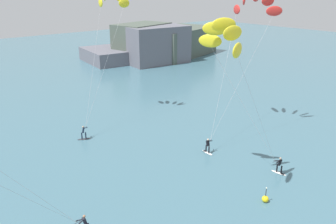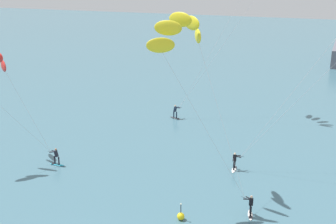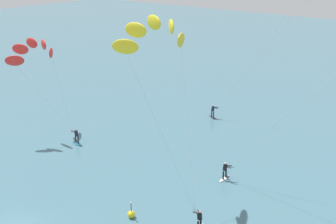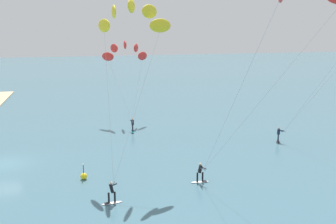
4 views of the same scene
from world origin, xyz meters
name	(u,v)px [view 1 (image 1 of 4)]	position (x,y,z in m)	size (l,w,h in m)	color
kitesurfer_mid_water	(226,41)	(4.15, 11.46, 12.79)	(8.34, 6.46, 14.57)	white
kitesurfer_far_out	(254,9)	(17.35, 18.93, 14.35)	(11.56, 6.56, 16.19)	white
kitesurfer_downwind	(111,5)	(6.75, 32.80, 14.56)	(10.16, 7.69, 16.40)	#333338
marker_buoy	(265,199)	(5.19, 7.11, 0.30)	(0.56, 0.56, 1.38)	yellow
distant_headland	(158,45)	(35.60, 60.13, 3.31)	(34.89, 19.73, 8.54)	#4C564C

